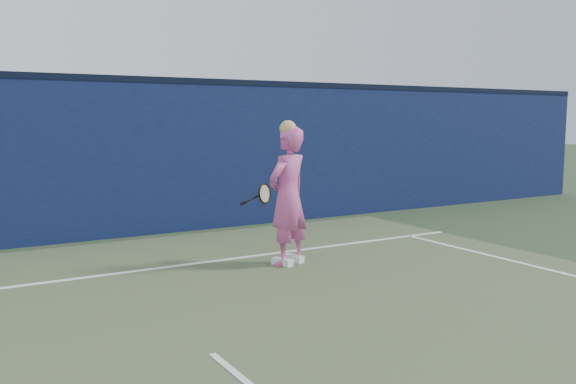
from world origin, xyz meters
TOP-DOWN VIEW (x-y plane):
  - backstop_wall at (0.00, 6.50)m, footprint 24.00×0.40m
  - wall_cap at (0.00, 6.50)m, footprint 24.00×0.42m
  - player at (2.12, 3.38)m, footprint 0.78×0.65m
  - racket at (1.96, 3.76)m, footprint 0.54×0.18m

SIDE VIEW (x-z plane):
  - racket at x=1.96m, z-range 0.76..1.05m
  - player at x=2.12m, z-range -0.03..1.87m
  - backstop_wall at x=0.00m, z-range 0.00..2.50m
  - wall_cap at x=0.00m, z-range 2.50..2.60m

